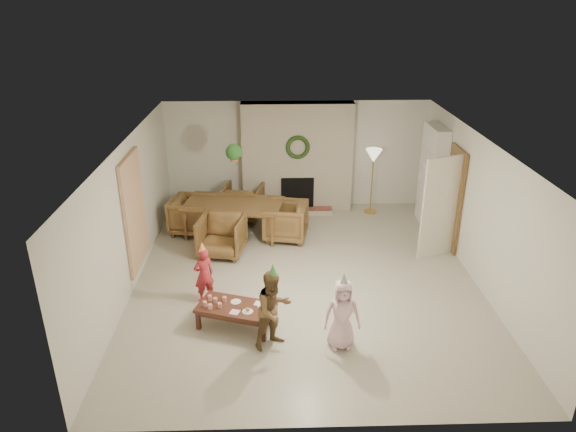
{
  "coord_description": "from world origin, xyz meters",
  "views": [
    {
      "loc": [
        -0.57,
        -8.2,
        4.78
      ],
      "look_at": [
        -0.3,
        0.4,
        1.05
      ],
      "focal_mm": 32.72,
      "sensor_mm": 36.0,
      "label": 1
    }
  ],
  "objects_px": {
    "dining_chair_right": "(285,221)",
    "child_pink": "(342,314)",
    "child_plaid": "(274,310)",
    "dining_chair_near": "(222,236)",
    "dining_chair_far": "(243,202)",
    "child_red": "(204,275)",
    "dining_table": "(233,219)",
    "coffee_table_top": "(236,308)",
    "dining_chair_left": "(193,215)"
  },
  "relations": [
    {
      "from": "dining_chair_far",
      "to": "child_plaid",
      "type": "bearing_deg",
      "value": 108.89
    },
    {
      "from": "coffee_table_top",
      "to": "dining_table",
      "type": "bearing_deg",
      "value": 112.72
    },
    {
      "from": "dining_chair_near",
      "to": "dining_chair_far",
      "type": "distance_m",
      "value": 1.77
    },
    {
      "from": "child_red",
      "to": "child_plaid",
      "type": "distance_m",
      "value": 1.69
    },
    {
      "from": "dining_table",
      "to": "dining_chair_right",
      "type": "bearing_deg",
      "value": 0.0
    },
    {
      "from": "dining_chair_near",
      "to": "child_plaid",
      "type": "bearing_deg",
      "value": -60.34
    },
    {
      "from": "child_red",
      "to": "child_pink",
      "type": "height_order",
      "value": "child_pink"
    },
    {
      "from": "child_plaid",
      "to": "child_pink",
      "type": "bearing_deg",
      "value": -37.03
    },
    {
      "from": "dining_chair_near",
      "to": "dining_chair_left",
      "type": "bearing_deg",
      "value": 135.0
    },
    {
      "from": "dining_chair_right",
      "to": "child_plaid",
      "type": "distance_m",
      "value": 3.58
    },
    {
      "from": "dining_chair_far",
      "to": "dining_chair_right",
      "type": "xyz_separation_m",
      "value": [
        0.92,
        -1.08,
        0.0
      ]
    },
    {
      "from": "dining_table",
      "to": "dining_chair_near",
      "type": "xyz_separation_m",
      "value": [
        -0.17,
        -0.87,
        0.04
      ]
    },
    {
      "from": "dining_chair_left",
      "to": "child_plaid",
      "type": "distance_m",
      "value": 4.29
    },
    {
      "from": "dining_chair_right",
      "to": "child_red",
      "type": "bearing_deg",
      "value": -20.24
    },
    {
      "from": "dining_chair_right",
      "to": "coffee_table_top",
      "type": "relative_size",
      "value": 0.74
    },
    {
      "from": "child_plaid",
      "to": "coffee_table_top",
      "type": "bearing_deg",
      "value": 105.97
    },
    {
      "from": "dining_chair_near",
      "to": "child_red",
      "type": "distance_m",
      "value": 1.67
    },
    {
      "from": "dining_chair_right",
      "to": "child_red",
      "type": "height_order",
      "value": "child_red"
    },
    {
      "from": "dining_chair_left",
      "to": "coffee_table_top",
      "type": "relative_size",
      "value": 0.74
    },
    {
      "from": "dining_chair_left",
      "to": "child_pink",
      "type": "distance_m",
      "value": 4.8
    },
    {
      "from": "dining_chair_right",
      "to": "dining_chair_far",
      "type": "bearing_deg",
      "value": -128.66
    },
    {
      "from": "dining_chair_near",
      "to": "dining_chair_right",
      "type": "distance_m",
      "value": 1.42
    },
    {
      "from": "dining_table",
      "to": "child_pink",
      "type": "height_order",
      "value": "child_pink"
    },
    {
      "from": "coffee_table_top",
      "to": "child_plaid",
      "type": "bearing_deg",
      "value": -21.85
    },
    {
      "from": "dining_chair_left",
      "to": "child_plaid",
      "type": "relative_size",
      "value": 0.71
    },
    {
      "from": "dining_chair_far",
      "to": "dining_table",
      "type": "bearing_deg",
      "value": 90.0
    },
    {
      "from": "child_red",
      "to": "child_plaid",
      "type": "bearing_deg",
      "value": 102.3
    },
    {
      "from": "dining_chair_far",
      "to": "dining_chair_near",
      "type": "bearing_deg",
      "value": 90.0
    },
    {
      "from": "coffee_table_top",
      "to": "dining_chair_right",
      "type": "bearing_deg",
      "value": 93.17
    },
    {
      "from": "child_plaid",
      "to": "dining_chair_near",
      "type": "bearing_deg",
      "value": 75.01
    },
    {
      "from": "dining_chair_left",
      "to": "child_plaid",
      "type": "height_order",
      "value": "child_plaid"
    },
    {
      "from": "dining_chair_near",
      "to": "child_pink",
      "type": "xyz_separation_m",
      "value": [
        1.96,
        -2.96,
        0.15
      ]
    },
    {
      "from": "dining_chair_far",
      "to": "coffee_table_top",
      "type": "height_order",
      "value": "dining_chair_far"
    },
    {
      "from": "coffee_table_top",
      "to": "child_pink",
      "type": "relative_size",
      "value": 1.08
    },
    {
      "from": "dining_chair_far",
      "to": "child_plaid",
      "type": "xyz_separation_m",
      "value": [
        0.66,
        -4.64,
        0.21
      ]
    },
    {
      "from": "child_red",
      "to": "dining_chair_near",
      "type": "bearing_deg",
      "value": -125.32
    },
    {
      "from": "child_red",
      "to": "child_plaid",
      "type": "height_order",
      "value": "child_plaid"
    },
    {
      "from": "dining_chair_right",
      "to": "child_plaid",
      "type": "relative_size",
      "value": 0.71
    },
    {
      "from": "dining_table",
      "to": "child_red",
      "type": "relative_size",
      "value": 2.11
    },
    {
      "from": "dining_chair_left",
      "to": "dining_chair_right",
      "type": "relative_size",
      "value": 1.0
    },
    {
      "from": "dining_chair_far",
      "to": "dining_chair_right",
      "type": "height_order",
      "value": "same"
    },
    {
      "from": "dining_table",
      "to": "coffee_table_top",
      "type": "height_order",
      "value": "dining_table"
    },
    {
      "from": "child_pink",
      "to": "dining_chair_near",
      "type": "bearing_deg",
      "value": 122.58
    },
    {
      "from": "dining_chair_far",
      "to": "coffee_table_top",
      "type": "relative_size",
      "value": 0.74
    },
    {
      "from": "dining_table",
      "to": "child_pink",
      "type": "xyz_separation_m",
      "value": [
        1.8,
        -3.82,
        0.18
      ]
    },
    {
      "from": "dining_chair_far",
      "to": "coffee_table_top",
      "type": "distance_m",
      "value": 4.16
    },
    {
      "from": "dining_chair_far",
      "to": "dining_chair_right",
      "type": "relative_size",
      "value": 1.0
    },
    {
      "from": "child_plaid",
      "to": "dining_chair_left",
      "type": "bearing_deg",
      "value": 79.44
    },
    {
      "from": "dining_chair_right",
      "to": "child_pink",
      "type": "xyz_separation_m",
      "value": [
        0.71,
        -3.62,
        0.15
      ]
    },
    {
      "from": "dining_chair_right",
      "to": "child_pink",
      "type": "distance_m",
      "value": 3.69
    }
  ]
}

